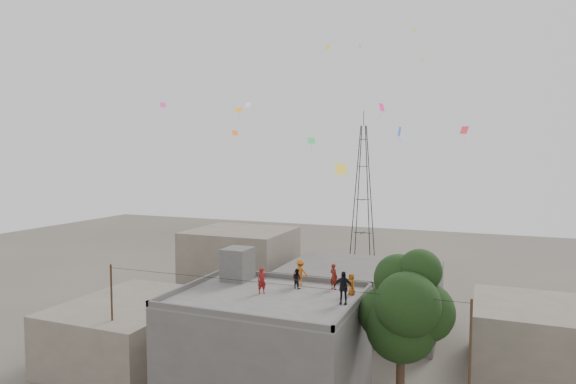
# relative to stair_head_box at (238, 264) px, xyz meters

# --- Properties ---
(main_building) EXTENTS (10.00, 8.00, 6.10)m
(main_building) POSITION_rel_stair_head_box_xyz_m (3.20, -2.60, -4.05)
(main_building) COLOR #4F4D4A
(main_building) RESTS_ON ground
(parapet) EXTENTS (10.00, 8.00, 0.30)m
(parapet) POSITION_rel_stair_head_box_xyz_m (3.20, -2.60, -0.85)
(parapet) COLOR #4F4D4A
(parapet) RESTS_ON main_building
(stair_head_box) EXTENTS (1.60, 1.80, 2.00)m
(stair_head_box) POSITION_rel_stair_head_box_xyz_m (0.00, 0.00, 0.00)
(stair_head_box) COLOR #4F4D4A
(stair_head_box) RESTS_ON main_building
(neighbor_west) EXTENTS (8.00, 10.00, 4.00)m
(neighbor_west) POSITION_rel_stair_head_box_xyz_m (-7.80, -0.60, -5.10)
(neighbor_west) COLOR #685F52
(neighbor_west) RESTS_ON ground
(neighbor_north) EXTENTS (12.00, 9.00, 5.00)m
(neighbor_north) POSITION_rel_stair_head_box_xyz_m (5.20, 11.40, -4.60)
(neighbor_north) COLOR #4F4D4A
(neighbor_north) RESTS_ON ground
(neighbor_northwest) EXTENTS (9.00, 8.00, 7.00)m
(neighbor_northwest) POSITION_rel_stair_head_box_xyz_m (-6.80, 13.40, -3.60)
(neighbor_northwest) COLOR #685F52
(neighbor_northwest) RESTS_ON ground
(neighbor_east) EXTENTS (7.00, 8.00, 4.40)m
(neighbor_east) POSITION_rel_stair_head_box_xyz_m (17.20, 7.40, -4.90)
(neighbor_east) COLOR #685F52
(neighbor_east) RESTS_ON ground
(tree) EXTENTS (4.90, 4.60, 9.10)m
(tree) POSITION_rel_stair_head_box_xyz_m (10.57, -2.00, -1.00)
(tree) COLOR black
(tree) RESTS_ON ground
(utility_line) EXTENTS (20.12, 0.62, 7.40)m
(utility_line) POSITION_rel_stair_head_box_xyz_m (3.70, -3.85, -3.27)
(utility_line) COLOR black
(utility_line) RESTS_ON ground
(transmission_tower) EXTENTS (2.97, 2.97, 20.01)m
(transmission_tower) POSITION_rel_stair_head_box_xyz_m (-0.80, 37.40, 1.97)
(transmission_tower) COLOR black
(transmission_tower) RESTS_ON ground
(person_red_adult) EXTENTS (0.65, 0.58, 1.49)m
(person_red_adult) POSITION_rel_stair_head_box_xyz_m (6.18, 0.16, -0.25)
(person_red_adult) COLOR maroon
(person_red_adult) RESTS_ON main_building
(person_orange_child) EXTENTS (0.69, 0.68, 1.20)m
(person_orange_child) POSITION_rel_stair_head_box_xyz_m (7.42, -0.55, -0.40)
(person_orange_child) COLOR #A55412
(person_orange_child) RESTS_ON main_building
(person_dark_child) EXTENTS (0.66, 0.58, 1.15)m
(person_dark_child) POSITION_rel_stair_head_box_xyz_m (4.13, -0.47, -0.42)
(person_dark_child) COLOR black
(person_dark_child) RESTS_ON main_building
(person_dark_adult) EXTENTS (1.06, 0.58, 1.72)m
(person_dark_adult) POSITION_rel_stair_head_box_xyz_m (7.43, -2.37, -0.14)
(person_dark_adult) COLOR black
(person_dark_adult) RESTS_ON main_building
(person_orange_adult) EXTENTS (1.03, 0.63, 1.54)m
(person_orange_adult) POSITION_rel_stair_head_box_xyz_m (4.06, 0.31, -0.23)
(person_orange_adult) COLOR #BB5D15
(person_orange_adult) RESTS_ON main_building
(person_red_child) EXTENTS (0.62, 0.61, 1.44)m
(person_red_child) POSITION_rel_stair_head_box_xyz_m (2.69, -2.18, -0.28)
(person_red_child) COLOR maroon
(person_red_child) RESTS_ON main_building
(kites) EXTENTS (20.74, 18.52, 10.27)m
(kites) POSITION_rel_stair_head_box_xyz_m (4.70, 5.31, 9.98)
(kites) COLOR orange
(kites) RESTS_ON ground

